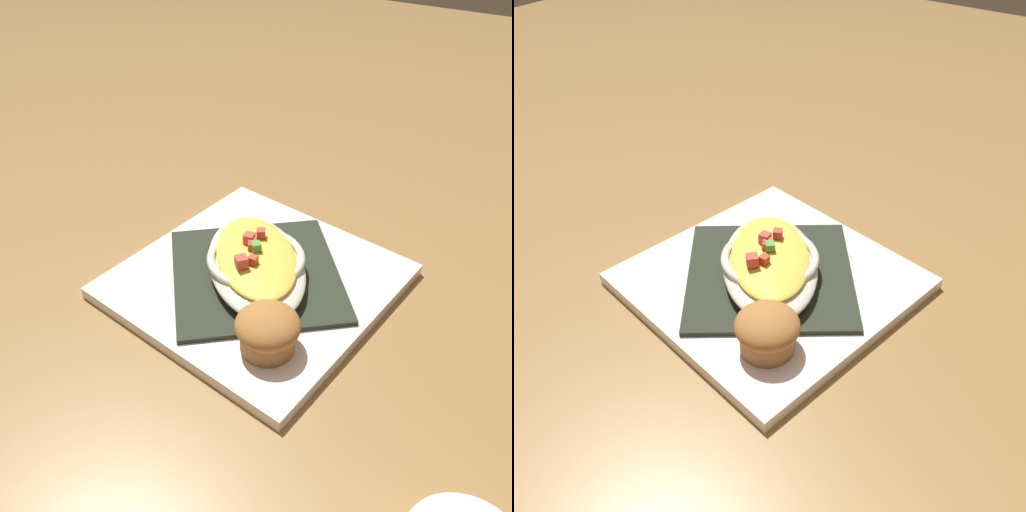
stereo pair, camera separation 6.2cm
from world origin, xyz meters
The scene contains 5 objects.
ground_plane centered at (0.00, 0.00, 0.00)m, with size 2.60×2.60×0.00m, color olive.
square_plate centered at (0.00, 0.00, 0.01)m, with size 0.28×0.28×0.01m, color white.
folded_napkin centered at (0.00, 0.00, 0.02)m, with size 0.19×0.19×0.01m, color #2A3124.
gratin_dish centered at (0.00, 0.00, 0.04)m, with size 0.21×0.20×0.04m.
muffin centered at (-0.09, -0.06, 0.04)m, with size 0.06×0.06×0.05m.
Camera 2 is at (-0.39, -0.29, 0.43)m, focal length 39.06 mm.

